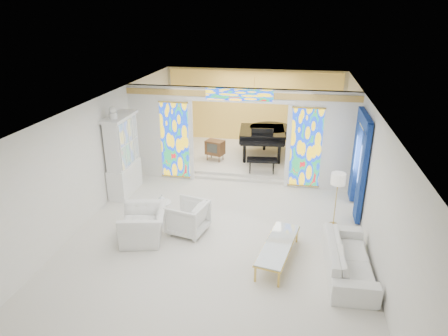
% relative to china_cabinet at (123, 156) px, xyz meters
% --- Properties ---
extents(floor, '(12.00, 12.00, 0.00)m').
position_rel_china_cabinet_xyz_m(floor, '(3.22, -0.60, -1.17)').
color(floor, silver).
rests_on(floor, ground).
extents(ceiling, '(7.00, 12.00, 0.02)m').
position_rel_china_cabinet_xyz_m(ceiling, '(3.22, -0.60, 1.83)').
color(ceiling, silver).
rests_on(ceiling, wall_back).
extents(wall_back, '(7.00, 0.02, 3.00)m').
position_rel_china_cabinet_xyz_m(wall_back, '(3.22, 5.40, 0.33)').
color(wall_back, silver).
rests_on(wall_back, floor).
extents(wall_front, '(7.00, 0.02, 3.00)m').
position_rel_china_cabinet_xyz_m(wall_front, '(3.22, -6.60, 0.33)').
color(wall_front, silver).
rests_on(wall_front, floor).
extents(wall_left, '(0.02, 12.00, 3.00)m').
position_rel_china_cabinet_xyz_m(wall_left, '(-0.28, -0.60, 0.33)').
color(wall_left, silver).
rests_on(wall_left, floor).
extents(wall_right, '(0.02, 12.00, 3.00)m').
position_rel_china_cabinet_xyz_m(wall_right, '(6.72, -0.60, 0.33)').
color(wall_right, silver).
rests_on(wall_right, floor).
extents(partition_wall, '(7.00, 0.22, 3.00)m').
position_rel_china_cabinet_xyz_m(partition_wall, '(3.22, 1.40, 0.48)').
color(partition_wall, silver).
rests_on(partition_wall, floor).
extents(stained_glass_left, '(0.90, 0.04, 2.40)m').
position_rel_china_cabinet_xyz_m(stained_glass_left, '(1.19, 1.29, 0.13)').
color(stained_glass_left, gold).
rests_on(stained_glass_left, partition_wall).
extents(stained_glass_right, '(0.90, 0.04, 2.40)m').
position_rel_china_cabinet_xyz_m(stained_glass_right, '(5.25, 1.29, 0.13)').
color(stained_glass_right, gold).
rests_on(stained_glass_right, partition_wall).
extents(stained_glass_transom, '(2.00, 0.04, 0.34)m').
position_rel_china_cabinet_xyz_m(stained_glass_transom, '(3.22, 1.29, 1.65)').
color(stained_glass_transom, gold).
rests_on(stained_glass_transom, partition_wall).
extents(alcove_platform, '(6.80, 3.80, 0.18)m').
position_rel_china_cabinet_xyz_m(alcove_platform, '(3.22, 3.50, -1.08)').
color(alcove_platform, silver).
rests_on(alcove_platform, floor).
extents(gold_curtain_back, '(6.70, 0.10, 2.90)m').
position_rel_china_cabinet_xyz_m(gold_curtain_back, '(3.22, 5.28, 0.33)').
color(gold_curtain_back, '#E6C150').
rests_on(gold_curtain_back, wall_back).
extents(chandelier, '(0.48, 0.48, 0.30)m').
position_rel_china_cabinet_xyz_m(chandelier, '(3.42, 3.40, 1.38)').
color(chandelier, gold).
rests_on(chandelier, ceiling).
extents(blue_drapes, '(0.14, 1.85, 2.65)m').
position_rel_china_cabinet_xyz_m(blue_drapes, '(6.62, 0.10, 0.41)').
color(blue_drapes, navy).
rests_on(blue_drapes, wall_right).
extents(china_cabinet, '(0.56, 1.46, 2.72)m').
position_rel_china_cabinet_xyz_m(china_cabinet, '(0.00, 0.00, 0.00)').
color(china_cabinet, white).
rests_on(china_cabinet, floor).
extents(armchair_left, '(1.29, 1.40, 0.77)m').
position_rel_china_cabinet_xyz_m(armchair_left, '(1.50, -2.38, -0.78)').
color(armchair_left, white).
rests_on(armchair_left, floor).
extents(armchair_right, '(1.06, 1.04, 0.81)m').
position_rel_china_cabinet_xyz_m(armchair_right, '(2.44, -1.89, -0.76)').
color(armchair_right, white).
rests_on(armchair_right, floor).
extents(sofa, '(0.97, 2.33, 0.67)m').
position_rel_china_cabinet_xyz_m(sofa, '(6.17, -2.85, -0.83)').
color(sofa, white).
rests_on(sofa, floor).
extents(side_table, '(0.56, 0.56, 0.58)m').
position_rel_china_cabinet_xyz_m(side_table, '(1.67, -1.53, -0.79)').
color(side_table, white).
rests_on(side_table, floor).
extents(vase, '(0.24, 0.24, 0.20)m').
position_rel_china_cabinet_xyz_m(vase, '(1.67, -1.53, -0.49)').
color(vase, white).
rests_on(vase, side_table).
extents(coffee_table, '(0.93, 1.98, 0.42)m').
position_rel_china_cabinet_xyz_m(coffee_table, '(4.70, -2.70, -0.78)').
color(coffee_table, silver).
rests_on(coffee_table, floor).
extents(floor_lamp, '(0.45, 0.45, 1.43)m').
position_rel_china_cabinet_xyz_m(floor_lamp, '(6.02, -0.89, 0.05)').
color(floor_lamp, gold).
rests_on(floor_lamp, floor).
extents(grand_piano, '(2.00, 3.11, 1.20)m').
position_rel_china_cabinet_xyz_m(grand_piano, '(3.88, 3.60, -0.18)').
color(grand_piano, black).
rests_on(grand_piano, alcove_platform).
extents(tv_console, '(0.71, 0.58, 0.71)m').
position_rel_china_cabinet_xyz_m(tv_console, '(2.18, 2.73, -0.53)').
color(tv_console, brown).
rests_on(tv_console, alcove_platform).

